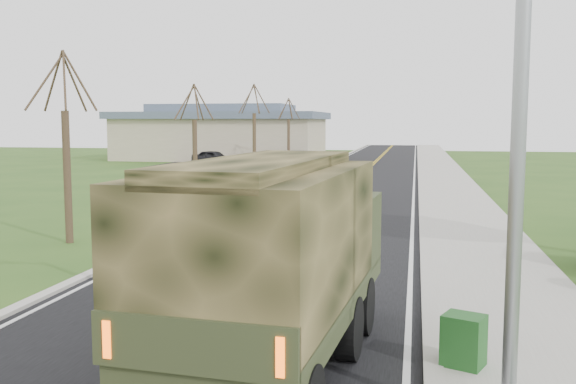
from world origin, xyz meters
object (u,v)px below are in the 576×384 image
(suv_champagne, at_px, (316,189))
(utility_box_near, at_px, (464,340))
(military_truck, at_px, (276,250))
(sedan_silver, at_px, (312,183))

(suv_champagne, relative_size, utility_box_near, 5.91)
(military_truck, relative_size, suv_champagne, 1.45)
(sedan_silver, height_order, utility_box_near, sedan_silver)
(sedan_silver, bearing_deg, military_truck, -77.93)
(military_truck, bearing_deg, suv_champagne, 101.51)
(sedan_silver, bearing_deg, suv_champagne, -71.68)
(sedan_silver, relative_size, utility_box_near, 5.69)
(military_truck, relative_size, sedan_silver, 1.50)
(sedan_silver, bearing_deg, utility_box_near, -70.70)
(military_truck, distance_m, suv_champagne, 20.78)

